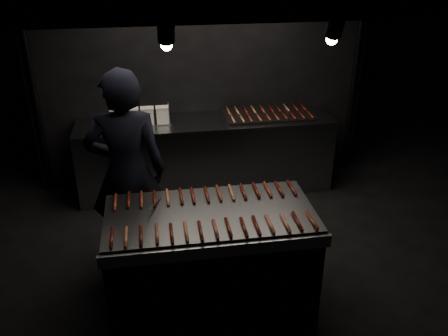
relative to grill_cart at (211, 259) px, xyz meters
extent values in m
plane|color=black|center=(0.22, 0.85, -0.45)|extent=(80.00, 80.00, 0.00)
cylinder|color=black|center=(-1.68, 2.28, 0.80)|extent=(0.07, 0.07, 2.50)
cylinder|color=black|center=(2.12, 2.28, 0.80)|extent=(0.07, 0.07, 2.50)
cube|color=black|center=(0.22, -0.57, 2.00)|extent=(3.80, 0.05, 0.05)
cube|color=black|center=(0.22, 2.35, 0.80)|extent=(4.00, 0.06, 2.50)
cylinder|color=black|center=(-0.28, -0.39, 1.90)|extent=(0.10, 0.13, 0.13)
sphere|color=#FFD899|center=(-0.28, -0.36, 1.83)|extent=(0.07, 0.07, 0.07)
cylinder|color=black|center=(0.72, -0.39, 1.90)|extent=(0.10, 0.13, 0.13)
sphere|color=#FFD899|center=(0.72, -0.36, 1.83)|extent=(0.07, 0.07, 0.07)
cube|color=black|center=(0.00, 0.00, -0.03)|extent=(1.64, 0.80, 0.85)
cube|color=gray|center=(0.00, -0.42, 0.38)|extent=(1.68, 0.03, 0.10)
cube|color=#3D3D3F|center=(0.00, 0.00, 0.42)|extent=(1.64, 0.80, 0.05)
cube|color=gray|center=(0.22, 2.00, -0.02)|extent=(3.00, 0.60, 0.86)
cube|color=gray|center=(0.22, 2.00, 0.43)|extent=(3.00, 0.62, 0.04)
cylinder|color=#99999E|center=(-0.86, 1.95, 0.57)|extent=(0.01, 0.01, 0.24)
cylinder|color=#99999E|center=(-0.20, 1.95, 0.57)|extent=(0.01, 0.01, 0.24)
cylinder|color=#99999E|center=(-0.86, 2.05, 0.57)|extent=(0.01, 0.01, 0.24)
cylinder|color=#99999E|center=(-0.20, 2.05, 0.57)|extent=(0.01, 0.01, 0.24)
cube|color=#99999E|center=(-0.53, 2.00, 0.45)|extent=(0.70, 0.14, 0.01)
cube|color=white|center=(-0.79, 2.00, 0.55)|extent=(0.14, 0.10, 0.18)
cube|color=white|center=(-0.79, 2.00, 0.64)|extent=(0.15, 0.11, 0.02)
cube|color=white|center=(-0.62, 2.00, 0.55)|extent=(0.14, 0.10, 0.18)
cube|color=white|center=(-0.62, 2.00, 0.64)|extent=(0.15, 0.11, 0.02)
cube|color=white|center=(-0.45, 2.00, 0.55)|extent=(0.14, 0.10, 0.18)
cube|color=white|center=(-0.45, 2.00, 0.64)|extent=(0.15, 0.11, 0.02)
cube|color=white|center=(-0.28, 2.00, 0.55)|extent=(0.14, 0.10, 0.18)
cube|color=white|center=(-0.28, 2.00, 0.64)|extent=(0.15, 0.11, 0.02)
cube|color=#3D3D3F|center=(0.97, 2.00, 0.47)|extent=(1.06, 0.55, 0.05)
imported|color=black|center=(-0.65, 0.68, 0.50)|extent=(0.70, 0.47, 1.91)
camera|label=1|loc=(-0.40, -3.14, 2.40)|focal=38.00mm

